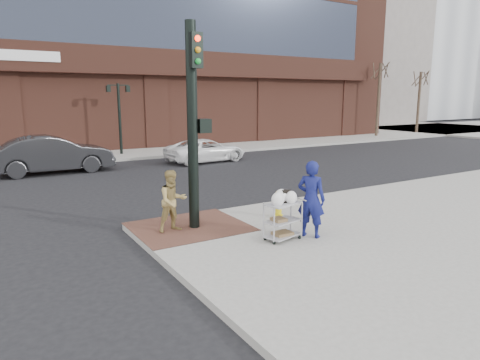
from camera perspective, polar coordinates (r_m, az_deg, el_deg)
ground at (r=10.56m, az=-1.71°, el=-7.77°), size 220.00×220.00×0.00m
sidewalk_far at (r=44.40m, az=-8.12°, el=6.62°), size 65.00×36.00×0.15m
brick_curb_ramp at (r=11.02m, az=-6.78°, el=-6.18°), size 2.80×2.40×0.01m
filler_block at (r=65.04m, az=13.08°, el=15.69°), size 14.00×20.00×18.00m
bare_tree_a at (r=38.47m, az=18.24°, el=14.76°), size 1.80×1.80×7.20m
bare_tree_b at (r=43.42m, az=23.01°, el=13.33°), size 1.80×1.80×6.70m
lamp_post at (r=25.67m, az=-15.80°, el=8.87°), size 1.32×0.22×4.00m
traffic_signal_pole at (r=10.48m, az=-6.20°, el=7.85°), size 0.61×0.51×5.00m
woman_blue at (r=10.12m, az=9.47°, el=-2.51°), size 0.72×0.79×1.82m
pedestrian_tan at (r=10.54m, az=-8.95°, el=-2.79°), size 0.78×0.63×1.52m
sedan_dark at (r=21.07m, az=-23.70°, el=3.15°), size 5.19×1.84×1.70m
minivan_white at (r=22.83m, az=-4.55°, el=3.96°), size 4.56×2.45×1.22m
utility_cart at (r=9.90m, az=5.72°, el=-4.98°), size 0.93×0.66×1.17m
fire_hydrant at (r=11.76m, az=5.17°, el=-3.14°), size 0.35×0.25×0.75m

